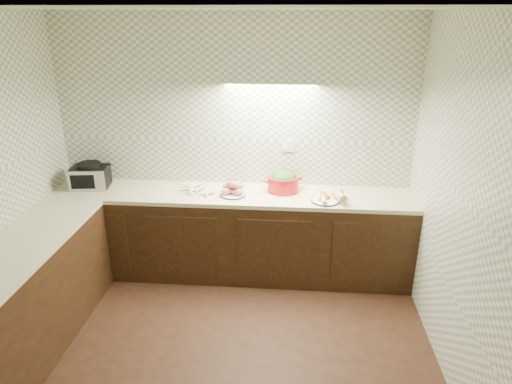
# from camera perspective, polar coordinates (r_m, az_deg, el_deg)

# --- Properties ---
(room) EXTENTS (3.60, 3.60, 2.60)m
(room) POSITION_cam_1_polar(r_m,az_deg,el_deg) (2.90, -7.41, 2.20)
(room) COLOR black
(room) RESTS_ON ground
(counter) EXTENTS (3.60, 3.60, 0.90)m
(counter) POSITION_cam_1_polar(r_m,az_deg,el_deg) (4.18, -13.99, -9.77)
(counter) COLOR black
(counter) RESTS_ON ground
(toaster_oven) EXTENTS (0.40, 0.33, 0.26)m
(toaster_oven) POSITION_cam_1_polar(r_m,az_deg,el_deg) (4.95, -20.03, 1.88)
(toaster_oven) COLOR black
(toaster_oven) RESTS_ON counter
(parsnip_pile) EXTENTS (0.36, 0.35, 0.07)m
(parsnip_pile) POSITION_cam_1_polar(r_m,az_deg,el_deg) (4.59, -7.03, 0.34)
(parsnip_pile) COLOR beige
(parsnip_pile) RESTS_ON counter
(sweet_potato_plate) EXTENTS (0.26, 0.26, 0.15)m
(sweet_potato_plate) POSITION_cam_1_polar(r_m,az_deg,el_deg) (4.47, -2.89, 0.25)
(sweet_potato_plate) COLOR #13163B
(sweet_potato_plate) RESTS_ON counter
(onion_bowl) EXTENTS (0.15, 0.15, 0.11)m
(onion_bowl) POSITION_cam_1_polar(r_m,az_deg,el_deg) (4.64, -2.67, 0.88)
(onion_bowl) COLOR black
(onion_bowl) RESTS_ON counter
(dutch_oven) EXTENTS (0.41, 0.41, 0.22)m
(dutch_oven) POSITION_cam_1_polar(r_m,az_deg,el_deg) (4.57, 3.40, 1.40)
(dutch_oven) COLOR red
(dutch_oven) RESTS_ON counter
(veg_plate) EXTENTS (0.34, 0.32, 0.13)m
(veg_plate) POSITION_cam_1_polar(r_m,az_deg,el_deg) (4.40, 9.40, -0.52)
(veg_plate) COLOR #13163B
(veg_plate) RESTS_ON counter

